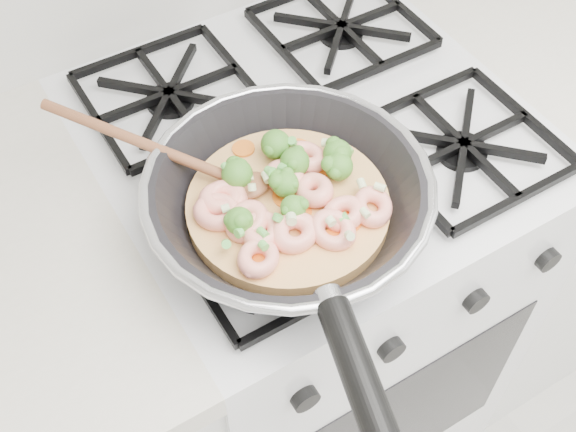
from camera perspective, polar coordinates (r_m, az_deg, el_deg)
stove at (r=1.39m, az=1.40°, el=-6.01°), size 0.60×0.60×0.92m
skillet at (r=0.88m, az=-0.00°, el=1.13°), size 0.39×0.60×0.10m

